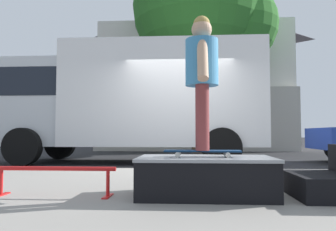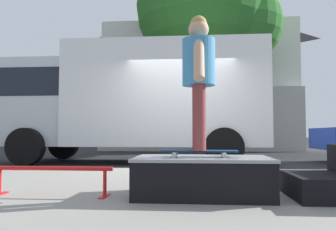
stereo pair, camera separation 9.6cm
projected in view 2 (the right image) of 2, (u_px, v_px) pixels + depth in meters
ground_plane at (179, 172)px, 6.73m from camera, size 140.00×140.00×0.00m
sidewalk_slab at (166, 197)px, 3.75m from camera, size 50.00×5.00×0.12m
skate_box at (202, 175)px, 3.45m from camera, size 1.37×0.82×0.40m
grind_rail at (52, 174)px, 3.48m from camera, size 1.28×0.28×0.30m
skateboard at (199, 151)px, 3.47m from camera, size 0.78×0.22×0.07m
skater_kid at (199, 70)px, 3.51m from camera, size 0.34×0.72×1.40m
box_truck at (131, 99)px, 9.13m from camera, size 6.91×2.63×3.05m
street_tree_main at (210, 13)px, 13.84m from camera, size 5.88×5.35×8.55m
house_behind at (198, 72)px, 19.01m from camera, size 9.54×8.22×8.40m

